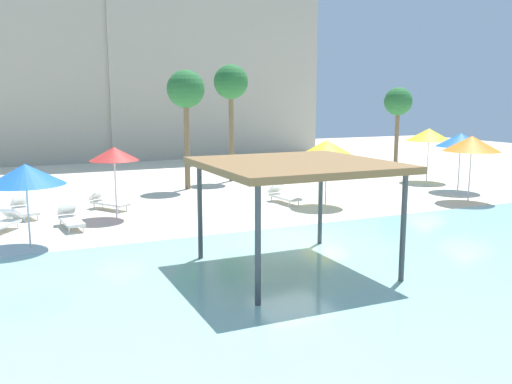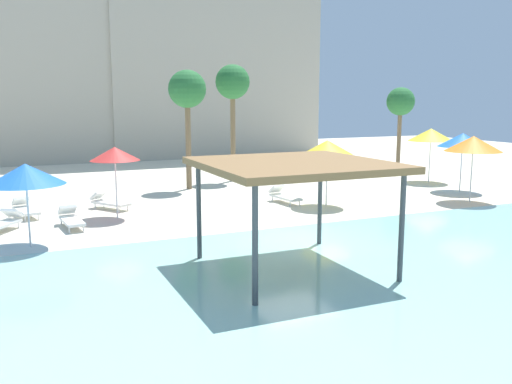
{
  "view_description": "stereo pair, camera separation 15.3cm",
  "coord_description": "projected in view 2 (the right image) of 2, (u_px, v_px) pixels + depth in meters",
  "views": [
    {
      "loc": [
        -8.33,
        -15.4,
        4.56
      ],
      "look_at": [
        -0.47,
        2.0,
        1.3
      ],
      "focal_mm": 38.16,
      "sensor_mm": 36.0,
      "label": 1
    },
    {
      "loc": [
        -8.19,
        -15.46,
        4.56
      ],
      "look_at": [
        -0.47,
        2.0,
        1.3
      ],
      "focal_mm": 38.16,
      "sensor_mm": 36.0,
      "label": 2
    }
  ],
  "objects": [
    {
      "name": "beach_umbrella_yellow_0",
      "position": [
        431.0,
        135.0,
        30.06
      ],
      "size": [
        2.49,
        2.49,
        2.97
      ],
      "color": "silver",
      "rests_on": "ground"
    },
    {
      "name": "palm_tree_1",
      "position": [
        187.0,
        92.0,
        27.21
      ],
      "size": [
        1.9,
        1.9,
        6.03
      ],
      "color": "brown",
      "rests_on": "ground"
    },
    {
      "name": "lounge_chair_2",
      "position": [
        71.0,
        218.0,
        19.59
      ],
      "size": [
        0.8,
        1.95,
        0.74
      ],
      "rotation": [
        0.0,
        0.0,
        -1.46
      ],
      "color": "white",
      "rests_on": "ground"
    },
    {
      "name": "ground_plane",
      "position": [
        293.0,
        239.0,
        17.97
      ],
      "size": [
        80.0,
        80.0,
        0.0
      ],
      "primitive_type": "plane",
      "color": "beige"
    },
    {
      "name": "beach_umbrella_blue_2",
      "position": [
        26.0,
        174.0,
        16.63
      ],
      "size": [
        2.37,
        2.37,
        2.62
      ],
      "color": "silver",
      "rests_on": "ground"
    },
    {
      "name": "lounge_chair_1",
      "position": [
        283.0,
        195.0,
        24.25
      ],
      "size": [
        0.82,
        1.95,
        0.74
      ],
      "rotation": [
        0.0,
        0.0,
        -1.45
      ],
      "color": "white",
      "rests_on": "ground"
    },
    {
      "name": "hotel_block_1",
      "position": [
        202.0,
        34.0,
        46.26
      ],
      "size": [
        17.11,
        10.36,
        20.18
      ],
      "primitive_type": "cube",
      "color": "#B2A893",
      "rests_on": "ground"
    },
    {
      "name": "palm_tree_0",
      "position": [
        233.0,
        85.0,
        29.94
      ],
      "size": [
        1.9,
        1.9,
        6.47
      ],
      "color": "brown",
      "rests_on": "ground"
    },
    {
      "name": "beach_umbrella_blue_6",
      "position": [
        463.0,
        140.0,
        26.93
      ],
      "size": [
        2.44,
        2.44,
        2.91
      ],
      "color": "silver",
      "rests_on": "ground"
    },
    {
      "name": "lounge_chair_0",
      "position": [
        2.0,
        222.0,
        18.92
      ],
      "size": [
        1.56,
        1.9,
        0.74
      ],
      "rotation": [
        0.0,
        0.0,
        -2.17
      ],
      "color": "white",
      "rests_on": "ground"
    },
    {
      "name": "beach_umbrella_red_3",
      "position": [
        115.0,
        154.0,
        20.85
      ],
      "size": [
        1.9,
        1.9,
        2.76
      ],
      "color": "silver",
      "rests_on": "ground"
    },
    {
      "name": "lounge_chair_4",
      "position": [
        108.0,
        201.0,
        22.84
      ],
      "size": [
        1.54,
        1.92,
        0.74
      ],
      "rotation": [
        0.0,
        0.0,
        -0.99
      ],
      "color": "white",
      "rests_on": "ground"
    },
    {
      "name": "palm_tree_2",
      "position": [
        401.0,
        103.0,
        36.79
      ],
      "size": [
        1.9,
        1.9,
        5.37
      ],
      "color": "brown",
      "rests_on": "ground"
    },
    {
      "name": "shade_pavilion",
      "position": [
        294.0,
        168.0,
        14.23
      ],
      "size": [
        4.67,
        4.67,
        2.96
      ],
      "color": "#42474C",
      "rests_on": "ground"
    },
    {
      "name": "beach_umbrella_yellow_1",
      "position": [
        327.0,
        147.0,
        23.25
      ],
      "size": [
        2.23,
        2.23,
        2.84
      ],
      "color": "silver",
      "rests_on": "ground"
    },
    {
      "name": "lounge_chair_5",
      "position": [
        25.0,
        208.0,
        21.36
      ],
      "size": [
        1.04,
        1.98,
        0.74
      ],
      "rotation": [
        0.0,
        0.0,
        -1.33
      ],
      "color": "white",
      "rests_on": "ground"
    },
    {
      "name": "beach_umbrella_orange_5",
      "position": [
        473.0,
        144.0,
        24.1
      ],
      "size": [
        2.49,
        2.49,
        2.96
      ],
      "color": "silver",
      "rests_on": "ground"
    },
    {
      "name": "lagoon_water",
      "position": [
        394.0,
        288.0,
        13.23
      ],
      "size": [
        44.0,
        13.5,
        0.04
      ],
      "primitive_type": "cube",
      "color": "#99D1C6",
      "rests_on": "ground"
    }
  ]
}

